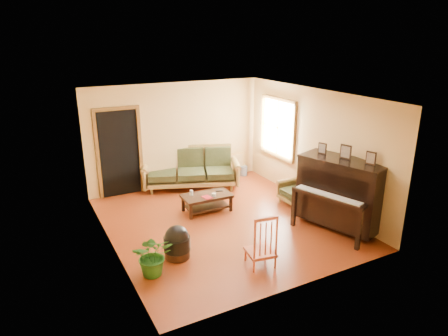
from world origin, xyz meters
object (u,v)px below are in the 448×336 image
piano (340,194)px  red_chair (261,239)px  sofa (191,168)px  ceramic_crock (243,171)px  footstool (177,246)px  potted_plant (153,255)px  coffee_table (207,203)px  armchair (297,189)px

piano → red_chair: piano is taller
sofa → ceramic_crock: bearing=27.5°
piano → footstool: piano is taller
potted_plant → footstool: bearing=31.5°
sofa → coffee_table: bearing=-79.0°
red_chair → potted_plant: bearing=171.3°
potted_plant → ceramic_crock: bearing=43.0°
piano → armchair: bearing=72.4°
coffee_table → red_chair: size_ratio=1.11×
red_chair → potted_plant: size_ratio=1.35×
sofa → footstool: size_ratio=5.09×
footstool → potted_plant: size_ratio=0.66×
red_chair → potted_plant: 1.76m
piano → potted_plant: 3.79m
coffee_table → ceramic_crock: (1.90, 1.65, -0.06)m
armchair → red_chair: 2.71m
piano → potted_plant: (-3.77, 0.13, -0.36)m
sofa → armchair: (1.69, -2.09, -0.13)m
armchair → footstool: bearing=-165.0°
sofa → potted_plant: 3.88m
sofa → ceramic_crock: sofa is taller
armchair → ceramic_crock: 2.28m
armchair → piano: 1.36m
coffee_table → red_chair: (-0.13, -2.35, 0.28)m
piano → red_chair: (-2.10, -0.42, -0.24)m
footstool → ceramic_crock: (3.18, 3.13, -0.09)m
coffee_table → sofa: bearing=79.6°
sofa → ceramic_crock: (1.63, 0.18, -0.37)m
red_chair → sofa: bearing=93.4°
coffee_table → piano: bearing=-44.5°
coffee_table → ceramic_crock: coffee_table is taller
red_chair → ceramic_crock: 4.50m
coffee_table → armchair: (1.96, -0.62, 0.18)m
ceramic_crock → footstool: bearing=-135.4°
sofa → armchair: size_ratio=3.13×
piano → ceramic_crock: size_ratio=6.24×
armchair → footstool: size_ratio=1.63×
ceramic_crock → potted_plant: size_ratio=0.37×
sofa → armchair: sofa is taller
red_chair → potted_plant: (-1.67, 0.55, -0.12)m
armchair → red_chair: bearing=-140.2°
piano → red_chair: 2.15m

